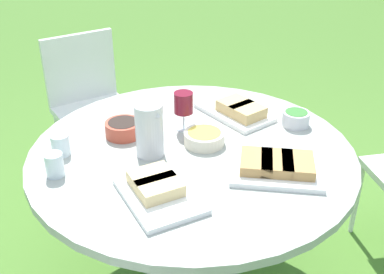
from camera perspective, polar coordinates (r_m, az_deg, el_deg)
dining_table at (r=2.00m, az=0.00°, el=-3.84°), size 1.32×1.32×0.74m
chair_near_right at (r=2.99m, az=-12.03°, el=4.61°), size 0.51×0.53×0.89m
water_pitcher at (r=1.88m, az=-5.08°, el=0.83°), size 0.12×0.11×0.22m
wine_glass at (r=2.05m, az=-1.02°, el=3.95°), size 0.08×0.08×0.18m
platter_bread_main at (r=2.22m, az=5.44°, el=3.15°), size 0.38×0.25×0.07m
platter_charcuterie at (r=1.83m, az=10.00°, el=-3.41°), size 0.42×0.40×0.06m
platter_sandwich_side at (r=1.68m, az=-4.08°, el=-6.24°), size 0.38×0.32×0.06m
bowl_fries at (r=1.99m, az=1.39°, el=0.01°), size 0.17×0.17×0.05m
bowl_salad at (r=2.17m, az=12.21°, el=2.25°), size 0.12×0.12×0.07m
bowl_olives at (r=2.06m, az=-8.15°, el=1.08°), size 0.15×0.15×0.07m
cup_water_near at (r=1.97m, az=-15.31°, el=-0.90°), size 0.07×0.07×0.09m
cup_water_far at (r=1.84m, az=-15.98°, el=-3.19°), size 0.07×0.07×0.09m
handbag at (r=3.28m, az=10.76°, el=-0.77°), size 0.30×0.14×0.37m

